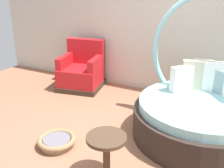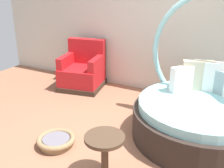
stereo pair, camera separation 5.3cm
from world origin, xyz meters
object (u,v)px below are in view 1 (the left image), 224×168
round_daybed (202,109)px  red_armchair (82,71)px  pet_basket (57,141)px  side_table (106,144)px

round_daybed → red_armchair: (-2.47, 0.74, -0.05)m
pet_basket → side_table: side_table is taller
round_daybed → red_armchair: round_daybed is taller
red_armchair → side_table: 2.75m
round_daybed → red_armchair: size_ratio=2.09×
side_table → red_armchair: bearing=128.9°
red_armchair → side_table: bearing=-51.1°
round_daybed → pet_basket: (-1.61, -1.19, -0.31)m
round_daybed → side_table: size_ratio=3.79×
pet_basket → side_table: size_ratio=0.98×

